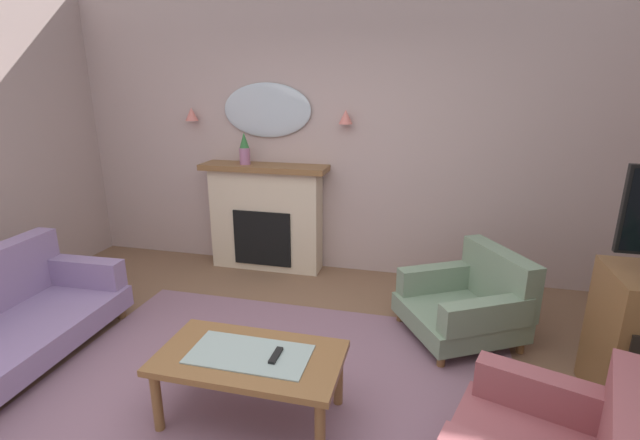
# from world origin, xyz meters

# --- Properties ---
(floor) EXTENTS (6.91, 5.81, 0.10)m
(floor) POSITION_xyz_m (0.00, 0.00, -0.05)
(floor) COLOR brown
(floor) RESTS_ON ground
(wall_back) EXTENTS (6.91, 0.10, 2.98)m
(wall_back) POSITION_xyz_m (0.00, 2.46, 1.49)
(wall_back) COLOR #B29993
(wall_back) RESTS_ON ground
(patterned_rug) EXTENTS (3.20, 2.40, 0.01)m
(patterned_rug) POSITION_xyz_m (0.00, 0.20, 0.01)
(patterned_rug) COLOR #7F5B6B
(patterned_rug) RESTS_ON ground
(fireplace) EXTENTS (1.36, 0.36, 1.16)m
(fireplace) POSITION_xyz_m (-0.80, 2.23, 0.57)
(fireplace) COLOR beige
(fireplace) RESTS_ON ground
(mantel_vase_left) EXTENTS (0.11, 0.11, 0.33)m
(mantel_vase_left) POSITION_xyz_m (-1.00, 2.21, 1.32)
(mantel_vase_left) COLOR #9E6084
(mantel_vase_left) RESTS_ON fireplace
(wall_mirror) EXTENTS (0.96, 0.06, 0.56)m
(wall_mirror) POSITION_xyz_m (-0.80, 2.38, 1.71)
(wall_mirror) COLOR #B2BCC6
(wall_sconce_left) EXTENTS (0.14, 0.14, 0.14)m
(wall_sconce_left) POSITION_xyz_m (-1.65, 2.33, 1.66)
(wall_sconce_left) COLOR #D17066
(wall_sconce_right) EXTENTS (0.14, 0.14, 0.14)m
(wall_sconce_right) POSITION_xyz_m (0.05, 2.33, 1.66)
(wall_sconce_right) COLOR #D17066
(coffee_table) EXTENTS (1.10, 0.60, 0.45)m
(coffee_table) POSITION_xyz_m (-0.05, -0.05, 0.38)
(coffee_table) COLOR brown
(coffee_table) RESTS_ON ground
(tv_remote) EXTENTS (0.04, 0.16, 0.02)m
(tv_remote) POSITION_xyz_m (0.11, -0.04, 0.45)
(tv_remote) COLOR black
(tv_remote) RESTS_ON coffee_table
(armchair_near_fireplace) EXTENTS (1.11, 1.10, 0.71)m
(armchair_near_fireplace) POSITION_xyz_m (1.29, 1.28, 0.31)
(armchair_near_fireplace) COLOR gray
(armchair_near_fireplace) RESTS_ON ground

